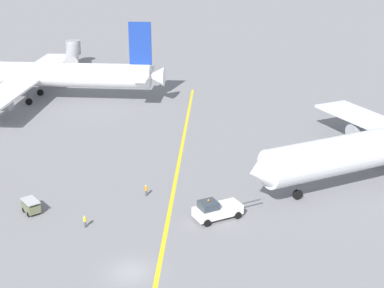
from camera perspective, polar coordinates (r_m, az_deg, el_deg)
ground_plane at (r=59.34m, az=-6.28°, el=-12.81°), size 600.00×600.00×0.00m
taxiway_stripe at (r=67.64m, az=-2.54°, el=-8.12°), size 8.65×119.76×0.01m
airliner_at_gate_left at (r=120.06m, az=-17.31°, el=6.77°), size 61.25×44.84×16.18m
pushback_tug at (r=68.31m, az=2.48°, el=-6.68°), size 8.75×5.18×2.81m
gse_baggage_cart_near_cluster at (r=72.50m, az=-16.04°, el=-6.11°), size 2.89×3.13×1.71m
ground_crew_wing_walker_right at (r=67.70m, az=-10.81°, el=-7.71°), size 0.42×0.42×1.55m
ground_crew_ramp_agent_by_cones at (r=74.20m, az=-4.69°, el=-4.69°), size 0.43×0.41×1.58m
jet_bridge at (r=142.49m, az=-12.04°, el=9.01°), size 6.43×20.71×6.20m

